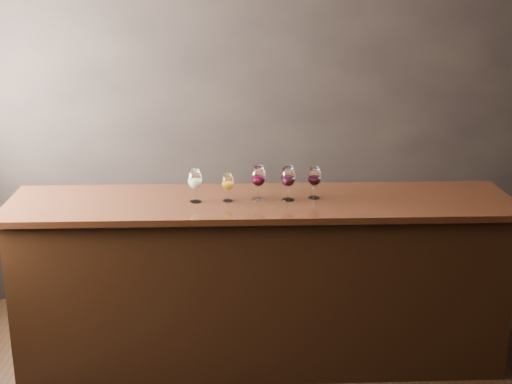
{
  "coord_description": "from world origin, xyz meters",
  "views": [
    {
      "loc": [
        -0.21,
        -2.82,
        2.44
      ],
      "look_at": [
        -0.2,
        1.36,
        1.15
      ],
      "focal_mm": 50.0,
      "sensor_mm": 36.0,
      "label": 1
    }
  ],
  "objects_px": {
    "back_bar_shelf": "(284,256)",
    "glass_white": "(195,180)",
    "glass_red_a": "(258,177)",
    "glass_red_b": "(288,177)",
    "glass_red_c": "(314,177)",
    "glass_amber": "(228,183)",
    "bar_counter": "(261,284)"
  },
  "relations": [
    {
      "from": "back_bar_shelf",
      "to": "glass_white",
      "type": "distance_m",
      "value": 1.21
    },
    {
      "from": "glass_red_a",
      "to": "glass_red_b",
      "type": "relative_size",
      "value": 1.0
    },
    {
      "from": "glass_red_b",
      "to": "glass_red_c",
      "type": "height_order",
      "value": "glass_red_b"
    },
    {
      "from": "glass_amber",
      "to": "glass_red_b",
      "type": "height_order",
      "value": "glass_red_b"
    },
    {
      "from": "glass_white",
      "to": "glass_red_c",
      "type": "height_order",
      "value": "glass_white"
    },
    {
      "from": "glass_white",
      "to": "glass_red_c",
      "type": "distance_m",
      "value": 0.74
    },
    {
      "from": "glass_white",
      "to": "bar_counter",
      "type": "bearing_deg",
      "value": 5.53
    },
    {
      "from": "glass_red_c",
      "to": "glass_red_a",
      "type": "bearing_deg",
      "value": -175.35
    },
    {
      "from": "bar_counter",
      "to": "back_bar_shelf",
      "type": "relative_size",
      "value": 1.2
    },
    {
      "from": "glass_amber",
      "to": "glass_red_b",
      "type": "bearing_deg",
      "value": 2.75
    },
    {
      "from": "bar_counter",
      "to": "glass_white",
      "type": "xyz_separation_m",
      "value": [
        -0.4,
        -0.04,
        0.71
      ]
    },
    {
      "from": "glass_red_b",
      "to": "glass_red_c",
      "type": "distance_m",
      "value": 0.17
    },
    {
      "from": "bar_counter",
      "to": "glass_red_c",
      "type": "distance_m",
      "value": 0.78
    },
    {
      "from": "glass_white",
      "to": "back_bar_shelf",
      "type": "bearing_deg",
      "value": 50.68
    },
    {
      "from": "bar_counter",
      "to": "glass_red_a",
      "type": "bearing_deg",
      "value": 156.91
    },
    {
      "from": "bar_counter",
      "to": "glass_red_c",
      "type": "relative_size",
      "value": 15.33
    },
    {
      "from": "glass_red_c",
      "to": "bar_counter",
      "type": "bearing_deg",
      "value": -173.92
    },
    {
      "from": "glass_white",
      "to": "glass_red_a",
      "type": "xyz_separation_m",
      "value": [
        0.39,
        0.05,
        0.01
      ]
    },
    {
      "from": "glass_amber",
      "to": "glass_white",
      "type": "bearing_deg",
      "value": -175.17
    },
    {
      "from": "glass_red_b",
      "to": "glass_red_a",
      "type": "bearing_deg",
      "value": 176.41
    },
    {
      "from": "bar_counter",
      "to": "glass_amber",
      "type": "xyz_separation_m",
      "value": [
        -0.21,
        -0.02,
        0.69
      ]
    },
    {
      "from": "glass_red_b",
      "to": "glass_amber",
      "type": "bearing_deg",
      "value": -177.25
    },
    {
      "from": "glass_white",
      "to": "glass_amber",
      "type": "height_order",
      "value": "glass_white"
    },
    {
      "from": "glass_red_a",
      "to": "glass_red_c",
      "type": "distance_m",
      "value": 0.35
    },
    {
      "from": "bar_counter",
      "to": "glass_red_b",
      "type": "bearing_deg",
      "value": -3.59
    },
    {
      "from": "glass_red_a",
      "to": "glass_red_b",
      "type": "xyz_separation_m",
      "value": [
        0.18,
        -0.01,
        0.0
      ]
    },
    {
      "from": "back_bar_shelf",
      "to": "glass_red_c",
      "type": "xyz_separation_m",
      "value": [
        0.15,
        -0.64,
        0.78
      ]
    },
    {
      "from": "glass_white",
      "to": "glass_red_b",
      "type": "bearing_deg",
      "value": 3.47
    },
    {
      "from": "bar_counter",
      "to": "glass_white",
      "type": "height_order",
      "value": "glass_white"
    },
    {
      "from": "glass_red_a",
      "to": "glass_red_b",
      "type": "distance_m",
      "value": 0.18
    },
    {
      "from": "back_bar_shelf",
      "to": "glass_red_c",
      "type": "height_order",
      "value": "glass_red_c"
    },
    {
      "from": "glass_amber",
      "to": "back_bar_shelf",
      "type": "bearing_deg",
      "value": 61.05
    }
  ]
}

